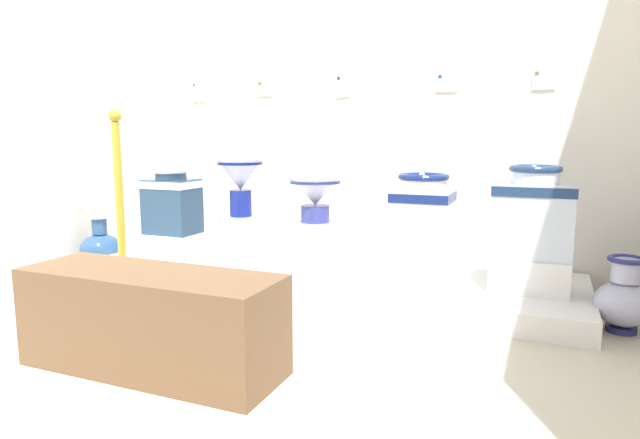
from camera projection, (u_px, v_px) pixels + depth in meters
ground_plane at (177, 385)px, 2.07m from camera, size 5.64×5.45×0.02m
wall_back at (352, 42)px, 3.62m from camera, size 3.84×0.06×3.08m
display_platform at (322, 278)px, 3.37m from camera, size 3.02×0.94×0.12m
plinth_block_pale_glazed at (174, 242)px, 3.89m from camera, size 0.33×0.38×0.12m
antique_toilet_pale_glazed at (172, 200)px, 3.84m from camera, size 0.35×0.27×0.46m
plinth_block_slender_white at (242, 241)px, 3.66m from camera, size 0.33×0.34×0.21m
antique_toilet_slender_white at (240, 183)px, 3.60m from camera, size 0.32×0.32×0.46m
plinth_block_broad_patterned at (315, 250)px, 3.29m from camera, size 0.35×0.31×0.24m
antique_toilet_broad_patterned at (315, 195)px, 3.24m from camera, size 0.32×0.32×0.34m
plinth_block_squat_floral at (421, 267)px, 3.14m from camera, size 0.36×0.31×0.12m
antique_toilet_squat_floral at (422, 214)px, 3.09m from camera, size 0.33×0.29×0.47m
plinth_block_tall_cobalt at (529, 273)px, 2.88m from camera, size 0.39×0.32×0.18m
antique_toilet_tall_cobalt at (533, 212)px, 2.83m from camera, size 0.40×0.30×0.48m
info_placard_first at (198, 91)px, 4.09m from camera, size 0.12×0.01×0.16m
info_placard_second at (265, 88)px, 3.87m from camera, size 0.13×0.01×0.11m
info_placard_third at (343, 85)px, 3.65m from camera, size 0.10×0.01×0.16m
info_placard_fourth at (447, 82)px, 3.39m from camera, size 0.14×0.01×0.11m
info_placard_fifth at (544, 79)px, 3.17m from camera, size 0.13×0.01×0.12m
decorative_vase_corner at (101, 248)px, 3.83m from camera, size 0.28×0.28×0.38m
decorative_vase_companion at (624, 300)px, 2.58m from camera, size 0.26×0.26×0.37m
stanchion_post_near_left at (123, 259)px, 2.78m from camera, size 0.27×0.27×1.05m
museum_bench at (151, 321)px, 2.16m from camera, size 1.07×0.36×0.40m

